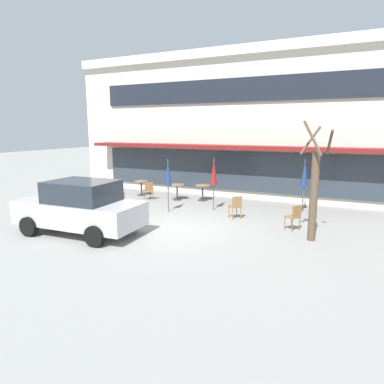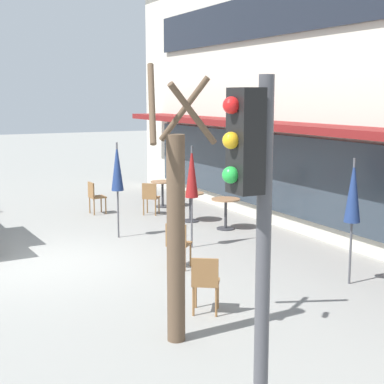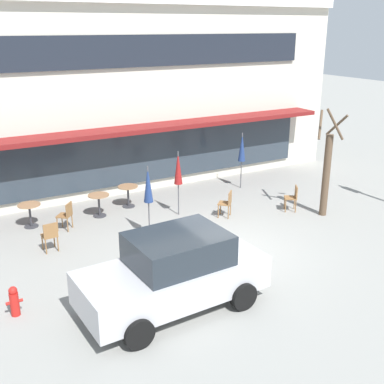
{
  "view_description": "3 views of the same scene",
  "coord_description": "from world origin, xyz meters",
  "views": [
    {
      "loc": [
        5.5,
        -10.08,
        3.43
      ],
      "look_at": [
        -0.55,
        2.57,
        0.81
      ],
      "focal_mm": 32.0,
      "sensor_mm": 36.0,
      "label": 1
    },
    {
      "loc": [
        11.18,
        -2.5,
        3.24
      ],
      "look_at": [
        -0.29,
        3.38,
        1.12
      ],
      "focal_mm": 55.0,
      "sensor_mm": 36.0,
      "label": 2
    },
    {
      "loc": [
        -6.84,
        -10.29,
        6.07
      ],
      "look_at": [
        0.38,
        2.5,
        0.96
      ],
      "focal_mm": 45.0,
      "sensor_mm": 36.0,
      "label": 3
    }
  ],
  "objects": [
    {
      "name": "patio_umbrella_green_folded",
      "position": [
        -1.37,
        2.03,
        1.63
      ],
      "size": [
        0.28,
        0.28,
        2.2
      ],
      "color": "#4C4C51",
      "rests_on": "ground"
    },
    {
      "name": "patio_umbrella_cream_folded",
      "position": [
        0.21,
        3.12,
        1.63
      ],
      "size": [
        0.28,
        0.28,
        2.2
      ],
      "color": "#4C4C51",
      "rests_on": "ground"
    },
    {
      "name": "patio_umbrella_corner_open",
      "position": [
        3.67,
        4.43,
        1.63
      ],
      "size": [
        0.28,
        0.28,
        2.2
      ],
      "color": "#4C4C51",
      "rests_on": "ground"
    },
    {
      "name": "cafe_chair_3",
      "position": [
        1.51,
        2.16,
        0.53
      ],
      "size": [
        0.57,
        0.57,
        0.89
      ],
      "color": "olive",
      "rests_on": "ground"
    },
    {
      "name": "cafe_table_by_tree",
      "position": [
        -0.98,
        4.66,
        0.52
      ],
      "size": [
        0.7,
        0.7,
        0.76
      ],
      "color": "#333338",
      "rests_on": "ground"
    },
    {
      "name": "parked_sedan",
      "position": [
        -2.51,
        -1.81,
        0.88
      ],
      "size": [
        4.28,
        2.17,
        1.76
      ],
      "color": "#B7B7BC",
      "rests_on": "ground"
    },
    {
      "name": "street_tree",
      "position": [
        4.45,
        0.72,
        1.57
      ],
      "size": [
        0.97,
        0.94,
        3.66
      ],
      "color": "brown",
      "rests_on": "ground"
    },
    {
      "name": "ground_plane",
      "position": [
        0.0,
        0.0,
        0.0
      ],
      "size": [
        80.0,
        80.0,
        0.0
      ],
      "primitive_type": "plane",
      "color": "gray"
    },
    {
      "name": "cafe_chair_2",
      "position": [
        3.79,
        1.52,
        0.53
      ],
      "size": [
        0.55,
        0.55,
        0.89
      ],
      "color": "olive",
      "rests_on": "ground"
    },
    {
      "name": "cafe_table_near_wall",
      "position": [
        -4.37,
        4.5,
        0.52
      ],
      "size": [
        0.7,
        0.7,
        0.76
      ],
      "color": "#333338",
      "rests_on": "ground"
    },
    {
      "name": "fire_hydrant",
      "position": [
        -5.73,
        -0.39,
        0.35
      ],
      "size": [
        0.36,
        0.2,
        0.71
      ],
      "color": "red",
      "rests_on": "ground"
    },
    {
      "name": "cafe_chair_1",
      "position": [
        -3.43,
        3.71,
        0.53
      ],
      "size": [
        0.56,
        0.56,
        0.89
      ],
      "color": "olive",
      "rests_on": "ground"
    },
    {
      "name": "cafe_table_streetside",
      "position": [
        -2.17,
        4.3,
        0.52
      ],
      "size": [
        0.7,
        0.7,
        0.76
      ],
      "color": "#333338",
      "rests_on": "ground"
    },
    {
      "name": "cafe_chair_0",
      "position": [
        -4.25,
        2.4,
        0.53
      ],
      "size": [
        0.42,
        0.42,
        0.89
      ],
      "color": "olive",
      "rests_on": "ground"
    },
    {
      "name": "building_facade",
      "position": [
        0.0,
        9.96,
        3.62
      ],
      "size": [
        18.16,
        9.1,
        7.24
      ],
      "color": "beige",
      "rests_on": "ground"
    }
  ]
}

